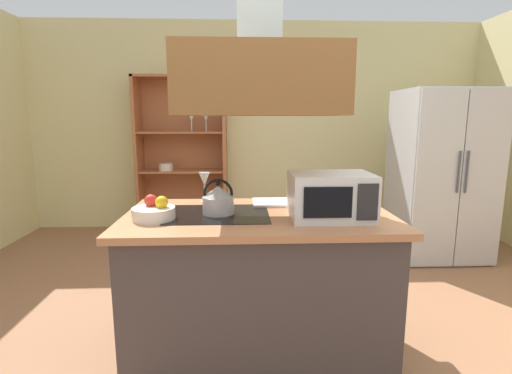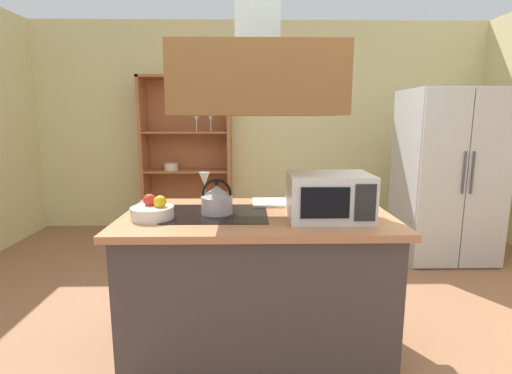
% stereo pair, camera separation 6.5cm
% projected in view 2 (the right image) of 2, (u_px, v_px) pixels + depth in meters
% --- Properties ---
extents(ground_plane, '(7.80, 7.80, 0.00)m').
position_uv_depth(ground_plane, '(274.00, 353.00, 2.41)').
color(ground_plane, '#946445').
extents(wall_back, '(6.00, 0.12, 2.70)m').
position_uv_depth(wall_back, '(260.00, 127.00, 5.12)').
color(wall_back, beige).
rests_on(wall_back, ground).
extents(kitchen_island, '(1.60, 0.89, 0.90)m').
position_uv_depth(kitchen_island, '(257.00, 283.00, 2.37)').
color(kitchen_island, '#463C3A').
rests_on(kitchen_island, ground).
extents(range_hood, '(0.90, 0.70, 1.22)m').
position_uv_depth(range_hood, '(257.00, 63.00, 2.13)').
color(range_hood, brown).
extents(refrigerator, '(0.90, 0.77, 1.76)m').
position_uv_depth(refrigerator, '(446.00, 176.00, 3.94)').
color(refrigerator, silver).
rests_on(refrigerator, ground).
extents(dish_cabinet, '(1.13, 0.40, 1.99)m').
position_uv_depth(dish_cabinet, '(188.00, 164.00, 4.98)').
color(dish_cabinet, '#AA623A').
rests_on(dish_cabinet, ground).
extents(kettle, '(0.19, 0.19, 0.21)m').
position_uv_depth(kettle, '(217.00, 199.00, 2.27)').
color(kettle, '#BDB2B6').
rests_on(kettle, kitchen_island).
extents(cutting_board, '(0.34, 0.24, 0.02)m').
position_uv_depth(cutting_board, '(278.00, 203.00, 2.55)').
color(cutting_board, white).
rests_on(cutting_board, kitchen_island).
extents(microwave, '(0.46, 0.35, 0.26)m').
position_uv_depth(microwave, '(329.00, 196.00, 2.16)').
color(microwave, silver).
rests_on(microwave, kitchen_island).
extents(wine_glass_on_counter, '(0.08, 0.08, 0.21)m').
position_uv_depth(wine_glass_on_counter, '(204.00, 180.00, 2.58)').
color(wine_glass_on_counter, silver).
rests_on(wine_glass_on_counter, kitchen_island).
extents(fruit_bowl, '(0.24, 0.24, 0.14)m').
position_uv_depth(fruit_bowl, '(153.00, 211.00, 2.17)').
color(fruit_bowl, silver).
rests_on(fruit_bowl, kitchen_island).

